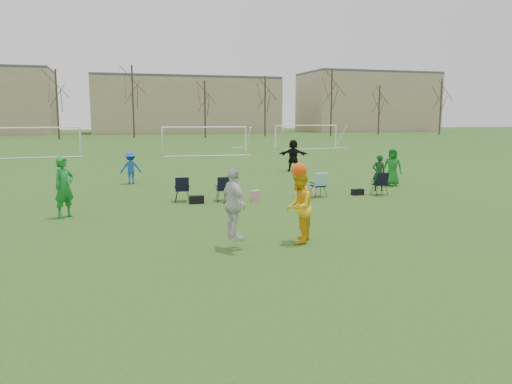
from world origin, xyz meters
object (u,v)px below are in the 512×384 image
object	(u,v)px
fielder_green_near	(64,187)
goal_right	(307,130)
fielder_black	(293,155)
goal_left	(33,133)
center_contest	(274,205)
fielder_blue	(131,168)
fielder_green_far	(392,167)
goal_mid	(205,133)

from	to	relation	value
fielder_green_near	goal_right	xyz separation A→B (m)	(21.54, 31.83, 0.92)
fielder_black	goal_right	xyz separation A→B (m)	(9.29, 20.59, 0.96)
fielder_green_near	goal_right	size ratio (longest dim) A/B	0.27
goal_left	center_contest	bearing A→B (deg)	-78.43
fielder_blue	fielder_black	distance (m)	10.31
fielder_green_near	center_contest	xyz separation A→B (m)	(5.42, -5.37, 0.05)
fielder_green_near	fielder_green_far	distance (m)	14.89
fielder_blue	fielder_green_far	bearing A→B (deg)	158.92
goal_mid	goal_left	bearing A→B (deg)	175.87
center_contest	goal_left	xyz separation A→B (m)	(-9.88, 33.20, 0.88)
fielder_green_far	center_contest	bearing A→B (deg)	-96.85
fielder_green_far	fielder_black	xyz separation A→B (m)	(-2.18, 7.59, 0.05)
fielder_black	fielder_blue	bearing A→B (deg)	42.31
fielder_black	goal_right	distance (m)	22.61
fielder_black	center_contest	world-z (taller)	center_contest
fielder_blue	center_contest	distance (m)	13.70
fielder_black	fielder_green_near	bearing A→B (deg)	66.53
fielder_black	goal_mid	distance (m)	14.87
goal_mid	goal_right	size ratio (longest dim) A/B	1.01
fielder_blue	center_contest	size ratio (longest dim) A/B	0.59
fielder_green_near	goal_left	bearing A→B (deg)	56.75
fielder_green_near	center_contest	size ratio (longest dim) A/B	0.75
fielder_green_near	fielder_black	bearing A→B (deg)	0.18
center_contest	goal_mid	xyz separation A→B (m)	(4.12, 31.20, 0.88)
goal_left	goal_right	distance (m)	26.31
center_contest	fielder_black	bearing A→B (deg)	67.64
fielder_green_near	goal_left	size ratio (longest dim) A/B	0.27
goal_left	goal_mid	world-z (taller)	same
center_contest	goal_mid	size ratio (longest dim) A/B	0.36
goal_right	center_contest	bearing A→B (deg)	-121.43
fielder_green_far	goal_right	size ratio (longest dim) A/B	0.25
center_contest	goal_left	bearing A→B (deg)	106.57
center_contest	fielder_green_near	bearing A→B (deg)	135.28
fielder_green_near	fielder_blue	world-z (taller)	fielder_green_near
fielder_green_near	fielder_green_far	bearing A→B (deg)	-28.15
center_contest	goal_mid	world-z (taller)	center_contest
fielder_green_far	goal_left	size ratio (longest dim) A/B	0.25
fielder_green_far	goal_mid	xyz separation A→B (m)	(-4.89, 22.18, 1.02)
fielder_green_far	center_contest	xyz separation A→B (m)	(-9.01, -9.02, 0.14)
fielder_green_near	goal_right	distance (m)	38.44
fielder_black	goal_mid	world-z (taller)	goal_mid
fielder_blue	goal_right	world-z (taller)	goal_right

